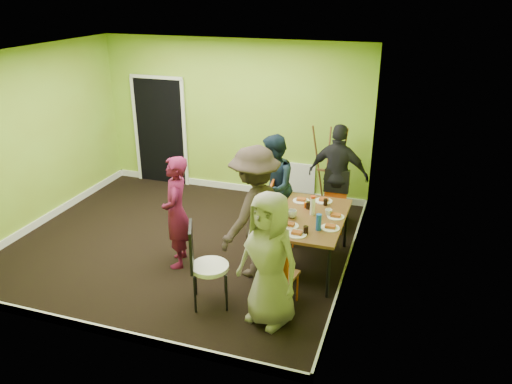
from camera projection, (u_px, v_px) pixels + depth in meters
ground at (183, 243)px, 7.60m from camera, size 5.00×5.00×0.00m
room_walls at (179, 181)px, 7.26m from camera, size 5.04×4.54×2.82m
dining_table at (311, 220)px, 6.73m from camera, size 0.90×1.50×0.75m
chair_left_far at (279, 209)px, 7.46m from camera, size 0.44×0.44×0.94m
chair_left_near at (269, 236)px, 6.73m from camera, size 0.40×0.40×0.89m
chair_back_end at (336, 187)px, 7.90m from camera, size 0.39×0.47×0.94m
chair_front_end at (278, 272)px, 5.90m from camera, size 0.42×0.43×0.89m
chair_bentwood at (203, 261)px, 5.95m from camera, size 0.55×0.54×1.06m
easel at (329, 169)px, 8.44m from camera, size 0.61×0.57×1.51m
plate_near_left at (301, 201)px, 7.19m from camera, size 0.24×0.24×0.01m
plate_near_right at (289, 226)px, 6.45m from camera, size 0.25×0.25×0.01m
plate_far_back at (324, 201)px, 7.18m from camera, size 0.25×0.25×0.01m
plate_far_front at (297, 234)px, 6.23m from camera, size 0.25×0.25×0.01m
plate_wall_back at (336, 217)px, 6.69m from camera, size 0.23×0.23×0.01m
plate_wall_front at (330, 228)px, 6.39m from camera, size 0.24×0.24×0.01m
thermos at (313, 206)px, 6.73m from camera, size 0.07×0.07×0.24m
blue_bottle at (319, 222)px, 6.31m from camera, size 0.07×0.07×0.22m
orange_bottle at (305, 205)px, 6.96m from camera, size 0.04×0.04×0.08m
glass_mid at (308, 205)px, 6.93m from camera, size 0.07×0.07×0.10m
glass_back at (325, 202)px, 7.04m from camera, size 0.06×0.06×0.10m
glass_front at (306, 230)px, 6.24m from camera, size 0.06×0.06×0.10m
cup_a at (292, 214)px, 6.67m from camera, size 0.13×0.13×0.10m
cup_b at (328, 212)px, 6.72m from camera, size 0.10×0.10×0.09m
person_standing at (176, 212)px, 6.75m from camera, size 0.55×0.67×1.58m
person_left_far at (273, 187)px, 7.56m from camera, size 0.78×0.90×1.60m
person_left_near at (255, 213)px, 6.48m from camera, size 1.02×1.32×1.80m
person_back_end at (338, 175)px, 7.95m from camera, size 1.00×0.49×1.65m
person_front_end at (269, 259)px, 5.56m from camera, size 0.92×0.76×1.61m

